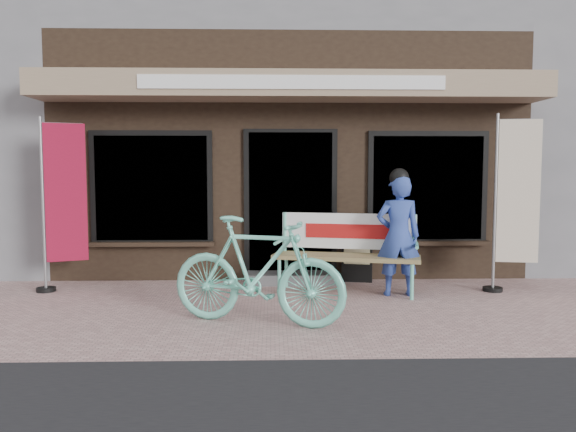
{
  "coord_description": "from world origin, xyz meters",
  "views": [
    {
      "loc": [
        -0.26,
        -6.14,
        1.62
      ],
      "look_at": [
        -0.07,
        0.7,
        1.05
      ],
      "focal_mm": 35.0,
      "sensor_mm": 36.0,
      "label": 1
    }
  ],
  "objects_px": {
    "nobori_red": "(62,202)",
    "menu_stand": "(357,251)",
    "bench": "(347,246)",
    "nobori_cream": "(514,201)",
    "bicycle": "(258,271)",
    "person": "(398,233)"
  },
  "relations": [
    {
      "from": "bicycle",
      "to": "nobori_red",
      "type": "height_order",
      "value": "nobori_red"
    },
    {
      "from": "bicycle",
      "to": "nobori_cream",
      "type": "height_order",
      "value": "nobori_cream"
    },
    {
      "from": "nobori_cream",
      "to": "menu_stand",
      "type": "xyz_separation_m",
      "value": [
        -1.95,
        0.71,
        -0.76
      ]
    },
    {
      "from": "bench",
      "to": "person",
      "type": "relative_size",
      "value": 1.2
    },
    {
      "from": "bicycle",
      "to": "nobori_cream",
      "type": "xyz_separation_m",
      "value": [
        3.32,
        1.48,
        0.64
      ]
    },
    {
      "from": "bench",
      "to": "person",
      "type": "xyz_separation_m",
      "value": [
        0.63,
        -0.25,
        0.2
      ]
    },
    {
      "from": "bicycle",
      "to": "nobori_red",
      "type": "bearing_deg",
      "value": 75.29
    },
    {
      "from": "nobori_red",
      "to": "menu_stand",
      "type": "xyz_separation_m",
      "value": [
        4.01,
        0.44,
        -0.74
      ]
    },
    {
      "from": "bicycle",
      "to": "nobori_red",
      "type": "relative_size",
      "value": 0.82
    },
    {
      "from": "bench",
      "to": "nobori_cream",
      "type": "bearing_deg",
      "value": 11.54
    },
    {
      "from": "nobori_red",
      "to": "person",
      "type": "bearing_deg",
      "value": -27.49
    },
    {
      "from": "bicycle",
      "to": "menu_stand",
      "type": "relative_size",
      "value": 2.16
    },
    {
      "from": "bench",
      "to": "bicycle",
      "type": "height_order",
      "value": "bicycle"
    },
    {
      "from": "bicycle",
      "to": "nobori_cream",
      "type": "distance_m",
      "value": 3.69
    },
    {
      "from": "bench",
      "to": "menu_stand",
      "type": "xyz_separation_m",
      "value": [
        0.23,
        0.62,
        -0.16
      ]
    },
    {
      "from": "bench",
      "to": "nobori_cream",
      "type": "height_order",
      "value": "nobori_cream"
    },
    {
      "from": "bicycle",
      "to": "person",
      "type": "bearing_deg",
      "value": -34.49
    },
    {
      "from": "bicycle",
      "to": "nobori_red",
      "type": "distance_m",
      "value": 3.23
    },
    {
      "from": "nobori_cream",
      "to": "menu_stand",
      "type": "height_order",
      "value": "nobori_cream"
    },
    {
      "from": "nobori_cream",
      "to": "person",
      "type": "bearing_deg",
      "value": -163.17
    },
    {
      "from": "nobori_red",
      "to": "nobori_cream",
      "type": "xyz_separation_m",
      "value": [
        5.97,
        -0.28,
        0.02
      ]
    },
    {
      "from": "person",
      "to": "menu_stand",
      "type": "xyz_separation_m",
      "value": [
        -0.4,
        0.87,
        -0.36
      ]
    }
  ]
}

